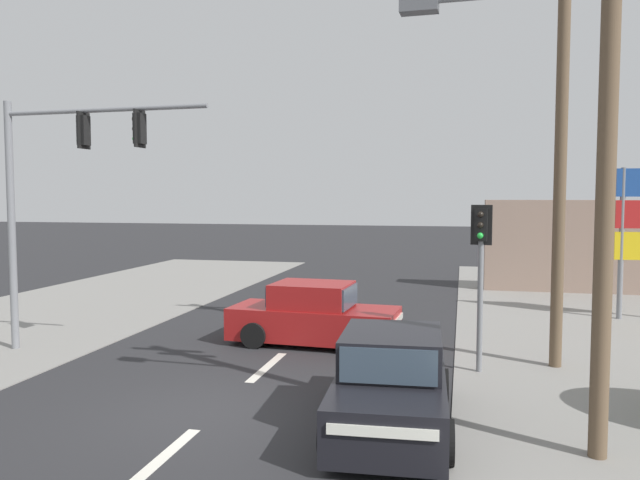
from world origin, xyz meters
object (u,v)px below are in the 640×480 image
(utility_pole_midground_right, at_px, (562,106))
(sedan_oncoming_near, at_px, (314,317))
(traffic_signal_mast, at_px, (56,179))
(pedestal_signal_right_kerb, at_px, (481,259))
(sedan_crossing_left, at_px, (391,384))
(utility_pole_foreground_right, at_px, (597,110))

(utility_pole_midground_right, relative_size, sedan_oncoming_near, 2.50)
(utility_pole_midground_right, bearing_deg, sedan_oncoming_near, 170.79)
(sedan_oncoming_near, bearing_deg, utility_pole_midground_right, -9.21)
(traffic_signal_mast, relative_size, sedan_oncoming_near, 1.39)
(traffic_signal_mast, bearing_deg, pedestal_signal_right_kerb, 2.96)
(traffic_signal_mast, height_order, sedan_oncoming_near, traffic_signal_mast)
(utility_pole_midground_right, bearing_deg, traffic_signal_mast, -173.46)
(pedestal_signal_right_kerb, height_order, sedan_crossing_left, pedestal_signal_right_kerb)
(sedan_oncoming_near, bearing_deg, pedestal_signal_right_kerb, -23.13)
(utility_pole_midground_right, relative_size, pedestal_signal_right_kerb, 3.04)
(sedan_oncoming_near, relative_size, sedan_crossing_left, 1.00)
(traffic_signal_mast, distance_m, sedan_crossing_left, 9.44)
(utility_pole_foreground_right, xyz_separation_m, pedestal_signal_right_kerb, (-1.40, 4.10, -2.51))
(utility_pole_foreground_right, xyz_separation_m, sedan_crossing_left, (-2.86, 0.56, -4.23))
(utility_pole_foreground_right, bearing_deg, utility_pole_midground_right, 87.21)
(utility_pole_midground_right, xyz_separation_m, sedan_oncoming_near, (-5.65, 0.92, -4.95))
(utility_pole_foreground_right, relative_size, traffic_signal_mast, 1.52)
(utility_pole_midground_right, bearing_deg, pedestal_signal_right_kerb, -154.01)
(utility_pole_midground_right, distance_m, sedan_oncoming_near, 7.57)
(sedan_oncoming_near, height_order, sedan_crossing_left, same)
(sedan_crossing_left, bearing_deg, traffic_signal_mast, 159.78)
(traffic_signal_mast, height_order, pedestal_signal_right_kerb, traffic_signal_mast)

